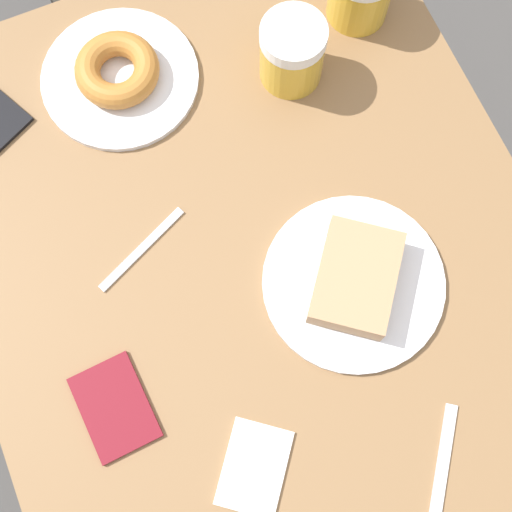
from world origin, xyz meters
The scene contains 9 objects.
ground_plane centered at (0.00, 0.00, 0.00)m, with size 8.00×8.00×0.00m, color #474442.
table centered at (0.00, 0.00, 0.67)m, with size 0.83×1.04×0.73m.
plate_with_cake centered at (0.11, -0.09, 0.75)m, with size 0.26×0.26×0.05m.
plate_with_donut centered at (-0.08, 0.35, 0.75)m, with size 0.24×0.24×0.05m.
beer_mug_center centered at (0.17, 0.26, 0.79)m, with size 0.10×0.10×0.11m.
napkin_folded centered at (-0.11, -0.26, 0.74)m, with size 0.13×0.14×0.00m.
fork centered at (-0.14, 0.08, 0.74)m, with size 0.15×0.08×0.00m.
knife centered at (0.10, -0.37, 0.74)m, with size 0.13×0.18×0.00m.
passport_far_edge centered at (-0.26, -0.12, 0.74)m, with size 0.10×0.13×0.01m.
Camera 1 is at (-0.11, -0.25, 1.72)m, focal length 50.00 mm.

